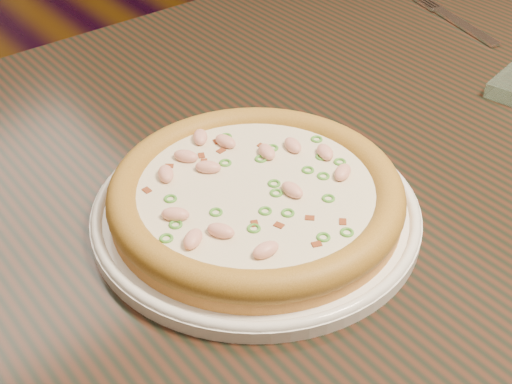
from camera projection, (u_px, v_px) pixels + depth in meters
ground at (270, 370)px, 1.44m from camera, size 9.00×9.00×0.00m
hero_table at (312, 221)px, 0.81m from camera, size 1.20×0.80×0.75m
plate at (256, 210)px, 0.65m from camera, size 0.30×0.30×0.02m
pizza at (256, 194)px, 0.64m from camera, size 0.27×0.27×0.03m
fork at (458, 22)px, 0.98m from camera, size 0.06×0.17×0.00m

